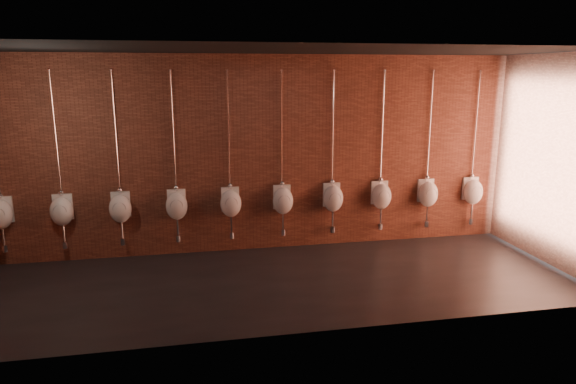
# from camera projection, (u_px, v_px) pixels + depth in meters

# --- Properties ---
(ground) EXTENTS (8.50, 8.50, 0.00)m
(ground) POSITION_uv_depth(u_px,v_px,m) (279.00, 282.00, 7.30)
(ground) COLOR black
(ground) RESTS_ON ground
(room_shell) EXTENTS (8.54, 3.04, 3.22)m
(room_shell) POSITION_uv_depth(u_px,v_px,m) (279.00, 141.00, 6.85)
(room_shell) COLOR black
(room_shell) RESTS_ON ground
(urinal_0) EXTENTS (0.34, 0.30, 2.71)m
(urinal_0) POSITION_uv_depth(u_px,v_px,m) (1.00, 213.00, 7.68)
(urinal_0) COLOR white
(urinal_0) RESTS_ON ground
(urinal_1) EXTENTS (0.34, 0.30, 2.71)m
(urinal_1) POSITION_uv_depth(u_px,v_px,m) (62.00, 210.00, 7.84)
(urinal_1) COLOR white
(urinal_1) RESTS_ON ground
(urinal_2) EXTENTS (0.34, 0.30, 2.71)m
(urinal_2) POSITION_uv_depth(u_px,v_px,m) (120.00, 207.00, 8.00)
(urinal_2) COLOR white
(urinal_2) RESTS_ON ground
(urinal_3) EXTENTS (0.34, 0.30, 2.71)m
(urinal_3) POSITION_uv_depth(u_px,v_px,m) (177.00, 205.00, 8.16)
(urinal_3) COLOR white
(urinal_3) RESTS_ON ground
(urinal_4) EXTENTS (0.34, 0.30, 2.71)m
(urinal_4) POSITION_uv_depth(u_px,v_px,m) (231.00, 202.00, 8.32)
(urinal_4) COLOR white
(urinal_4) RESTS_ON ground
(urinal_5) EXTENTS (0.34, 0.30, 2.71)m
(urinal_5) POSITION_uv_depth(u_px,v_px,m) (283.00, 200.00, 8.49)
(urinal_5) COLOR white
(urinal_5) RESTS_ON ground
(urinal_6) EXTENTS (0.34, 0.30, 2.71)m
(urinal_6) POSITION_uv_depth(u_px,v_px,m) (333.00, 197.00, 8.65)
(urinal_6) COLOR white
(urinal_6) RESTS_ON ground
(urinal_7) EXTENTS (0.34, 0.30, 2.71)m
(urinal_7) POSITION_uv_depth(u_px,v_px,m) (381.00, 195.00, 8.81)
(urinal_7) COLOR white
(urinal_7) RESTS_ON ground
(urinal_8) EXTENTS (0.34, 0.30, 2.71)m
(urinal_8) POSITION_uv_depth(u_px,v_px,m) (428.00, 193.00, 8.97)
(urinal_8) COLOR white
(urinal_8) RESTS_ON ground
(urinal_9) EXTENTS (0.34, 0.30, 2.71)m
(urinal_9) POSITION_uv_depth(u_px,v_px,m) (473.00, 191.00, 9.13)
(urinal_9) COLOR white
(urinal_9) RESTS_ON ground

